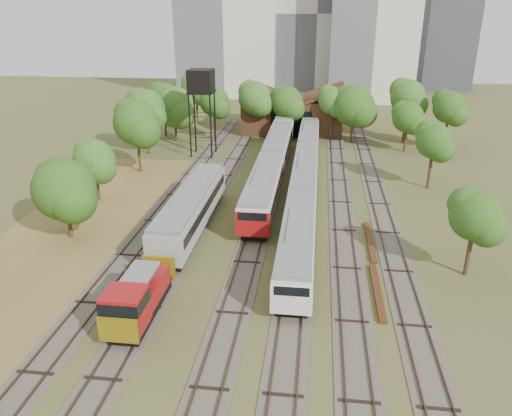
# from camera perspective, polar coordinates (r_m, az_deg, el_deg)

# --- Properties ---
(ground) EXTENTS (240.00, 240.00, 0.00)m
(ground) POSITION_cam_1_polar(r_m,az_deg,el_deg) (31.63, -0.06, -15.40)
(ground) COLOR #475123
(ground) RESTS_ON ground
(dry_grass_patch) EXTENTS (14.00, 60.00, 0.04)m
(dry_grass_patch) POSITION_cam_1_polar(r_m,az_deg,el_deg) (43.59, -22.95, -6.04)
(dry_grass_patch) COLOR brown
(dry_grass_patch) RESTS_ON ground
(tracks) EXTENTS (24.60, 80.00, 0.19)m
(tracks) POSITION_cam_1_polar(r_m,az_deg,el_deg) (53.63, 2.57, 0.99)
(tracks) COLOR #4C473D
(tracks) RESTS_ON ground
(railcar_red_set) EXTENTS (2.99, 34.57, 3.69)m
(railcar_red_set) POSITION_cam_1_polar(r_m,az_deg,el_deg) (58.68, 1.78, 4.83)
(railcar_red_set) COLOR black
(railcar_red_set) RESTS_ON ground
(railcar_green_set) EXTENTS (2.75, 52.07, 3.40)m
(railcar_green_set) POSITION_cam_1_polar(r_m,az_deg,el_deg) (56.14, 5.61, 3.77)
(railcar_green_set) COLOR black
(railcar_green_set) RESTS_ON ground
(railcar_rear) EXTENTS (2.96, 16.08, 3.66)m
(railcar_rear) POSITION_cam_1_polar(r_m,az_deg,el_deg) (85.03, 3.56, 10.17)
(railcar_rear) COLOR black
(railcar_rear) RESTS_ON ground
(shunter_locomotive) EXTENTS (2.49, 8.10, 3.26)m
(shunter_locomotive) POSITION_cam_1_polar(r_m,az_deg,el_deg) (33.78, -13.52, -10.24)
(shunter_locomotive) COLOR black
(shunter_locomotive) RESTS_ON ground
(old_grey_coach) EXTENTS (2.99, 18.00, 3.70)m
(old_grey_coach) POSITION_cam_1_polar(r_m,az_deg,el_deg) (46.17, -7.38, -0.09)
(old_grey_coach) COLOR black
(old_grey_coach) RESTS_ON ground
(water_tower) EXTENTS (3.37, 3.37, 11.65)m
(water_tower) POSITION_cam_1_polar(r_m,az_deg,el_deg) (68.88, -6.30, 13.98)
(water_tower) COLOR black
(water_tower) RESTS_ON ground
(rail_pile_near) EXTENTS (0.52, 7.84, 0.26)m
(rail_pile_near) POSITION_cam_1_polar(r_m,az_deg,el_deg) (37.59, 13.69, -9.22)
(rail_pile_near) COLOR #512D17
(rail_pile_near) RESTS_ON ground
(rail_pile_far) EXTENTS (0.50, 8.02, 0.26)m
(rail_pile_far) POSITION_cam_1_polar(r_m,az_deg,el_deg) (45.00, 12.90, -3.72)
(rail_pile_far) COLOR #512D17
(rail_pile_far) RESTS_ON ground
(maintenance_shed) EXTENTS (16.45, 11.55, 7.58)m
(maintenance_shed) POSITION_cam_1_polar(r_m,az_deg,el_deg) (84.62, 4.25, 10.77)
(maintenance_shed) COLOR #372014
(maintenance_shed) RESTS_ON ground
(tree_band_left) EXTENTS (7.96, 76.50, 9.01)m
(tree_band_left) POSITION_cam_1_polar(r_m,az_deg,el_deg) (60.31, -15.40, 8.09)
(tree_band_left) COLOR #382616
(tree_band_left) RESTS_ON ground
(tree_band_far) EXTENTS (45.26, 10.20, 9.39)m
(tree_band_far) POSITION_cam_1_polar(r_m,az_deg,el_deg) (77.07, 4.68, 11.85)
(tree_band_far) COLOR #382616
(tree_band_far) RESTS_ON ground
(tree_band_right) EXTENTS (4.83, 39.96, 7.46)m
(tree_band_right) POSITION_cam_1_polar(r_m,az_deg,el_deg) (59.76, 19.06, 7.07)
(tree_band_right) COLOR #382616
(tree_band_right) RESTS_ON ground
(tower_centre) EXTENTS (20.00, 18.00, 36.00)m
(tower_centre) POSITION_cam_1_polar(r_m,az_deg,el_deg) (124.97, 7.08, 21.22)
(tower_centre) COLOR #B9B1A8
(tower_centre) RESTS_ON ground
(tower_far_right) EXTENTS (12.00, 12.00, 28.00)m
(tower_far_right) POSITION_cam_1_polar(r_m,az_deg,el_deg) (138.54, 21.11, 18.40)
(tower_far_right) COLOR #3E4145
(tower_far_right) RESTS_ON ground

